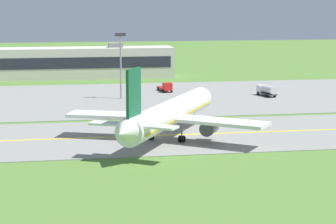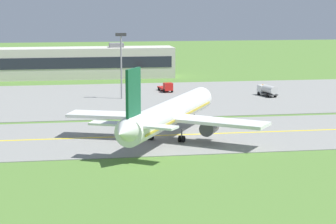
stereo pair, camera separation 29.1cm
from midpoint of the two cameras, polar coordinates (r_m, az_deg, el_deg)
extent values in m
plane|color=#517A33|center=(104.98, -1.94, -2.16)|extent=(500.00, 500.00, 0.00)
cube|color=gray|center=(104.97, -1.94, -2.13)|extent=(240.00, 28.00, 0.10)
cube|color=gray|center=(147.34, -0.27, 1.30)|extent=(140.00, 52.00, 0.10)
cube|color=yellow|center=(104.95, -1.94, -2.10)|extent=(220.00, 0.60, 0.01)
cylinder|color=white|center=(102.27, 0.11, -0.08)|extent=(19.96, 31.69, 4.00)
cone|color=white|center=(119.39, 2.99, 1.32)|extent=(4.58, 4.11, 3.80)
cone|color=white|center=(85.34, -3.97, -1.79)|extent=(4.52, 4.45, 3.40)
cube|color=gold|center=(102.36, 0.11, -0.35)|extent=(18.71, 29.34, 0.36)
cube|color=#1E232D|center=(117.20, 2.69, 1.52)|extent=(3.85, 3.22, 0.70)
cube|color=white|center=(103.44, -4.75, -0.28)|extent=(15.72, 9.85, 0.50)
cylinder|color=#47474C|center=(104.72, -3.29, -0.92)|extent=(3.66, 4.09, 2.30)
cylinder|color=black|center=(106.17, -2.96, -0.77)|extent=(1.96, 1.24, 2.10)
cube|color=white|center=(97.83, 4.38, -0.85)|extent=(14.87, 12.85, 0.50)
cylinder|color=#47474C|center=(100.51, 3.57, -1.37)|extent=(3.66, 4.09, 2.30)
cylinder|color=black|center=(102.02, 3.81, -1.21)|extent=(1.96, 1.24, 2.10)
cube|color=#145938|center=(87.61, -3.13, 1.74)|extent=(2.48, 4.04, 6.50)
cube|color=white|center=(89.41, -5.05, -1.02)|extent=(6.46, 4.55, 0.30)
cube|color=white|center=(87.00, -1.21, -1.28)|extent=(6.29, 5.40, 0.30)
cylinder|color=slate|center=(114.93, 2.24, -0.43)|extent=(0.24, 0.24, 1.65)
cylinder|color=black|center=(115.08, 2.24, -0.83)|extent=(0.84, 1.13, 1.10)
cylinder|color=slate|center=(101.83, -1.65, -1.74)|extent=(0.24, 0.24, 1.65)
cylinder|color=black|center=(102.09, -1.79, -2.18)|extent=(0.84, 1.13, 1.10)
cylinder|color=black|center=(101.90, -1.50, -2.21)|extent=(0.84, 1.13, 1.10)
cylinder|color=slate|center=(100.12, 1.13, -1.94)|extent=(0.24, 0.24, 1.65)
cylinder|color=black|center=(100.37, 0.98, -2.39)|extent=(0.84, 1.13, 1.10)
cylinder|color=black|center=(100.20, 1.28, -2.41)|extent=(0.84, 1.13, 1.10)
cube|color=red|center=(154.57, -0.10, 2.24)|extent=(2.24, 2.07, 1.80)
cube|color=#1E232D|center=(153.81, -0.01, 2.32)|extent=(1.84, 0.38, 0.81)
cube|color=red|center=(157.69, -0.46, 2.13)|extent=(2.74, 4.85, 0.40)
cylinder|color=orange|center=(154.44, -0.10, 2.61)|extent=(0.20, 0.20, 0.18)
cylinder|color=black|center=(155.02, 0.25, 1.87)|extent=(0.43, 0.93, 0.90)
cylinder|color=black|center=(154.41, -0.45, 1.84)|extent=(0.43, 0.93, 0.90)
cylinder|color=black|center=(158.91, -0.19, 2.07)|extent=(0.43, 0.93, 0.90)
cylinder|color=black|center=(158.30, -0.92, 2.03)|extent=(0.43, 0.93, 0.90)
cube|color=silver|center=(152.06, 8.20, 2.02)|extent=(2.36, 2.21, 1.80)
cube|color=#1E232D|center=(152.67, 8.06, 2.17)|extent=(1.82, 0.54, 0.81)
cylinder|color=silver|center=(149.49, 8.80, 1.97)|extent=(2.71, 4.50, 1.80)
cube|color=#383838|center=(149.63, 8.79, 1.58)|extent=(3.00, 4.57, 0.24)
cylinder|color=orange|center=(151.93, 8.21, 2.39)|extent=(0.20, 0.20, 0.18)
cylinder|color=black|center=(151.69, 7.87, 1.61)|extent=(0.50, 0.94, 0.90)
cylinder|color=black|center=(152.72, 8.52, 1.65)|extent=(0.50, 0.94, 0.90)
cylinder|color=black|center=(148.41, 8.61, 1.41)|extent=(0.50, 0.94, 0.90)
cylinder|color=black|center=(149.51, 9.29, 1.45)|extent=(0.50, 0.94, 0.90)
cube|color=beige|center=(186.18, -7.98, 4.29)|extent=(53.99, 10.25, 8.65)
cube|color=#1E232D|center=(180.99, -7.93, 4.28)|extent=(51.83, 0.10, 3.11)
cube|color=slate|center=(186.40, -4.68, 5.88)|extent=(4.00, 4.00, 1.20)
cylinder|color=gray|center=(144.52, -4.23, 3.89)|extent=(0.36, 0.36, 14.00)
cube|color=#333333|center=(143.97, -4.27, 6.80)|extent=(2.40, 0.50, 0.70)
camera|label=1|loc=(0.15, -90.08, -0.01)|focal=69.40mm
camera|label=2|loc=(0.15, 89.92, 0.01)|focal=69.40mm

